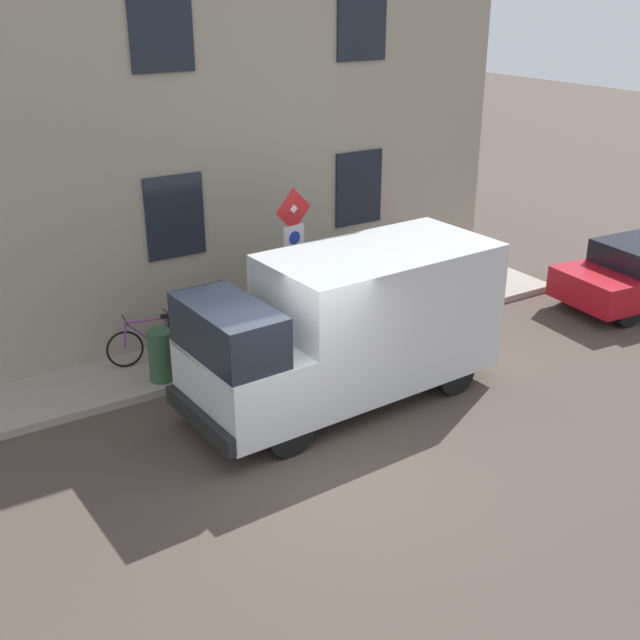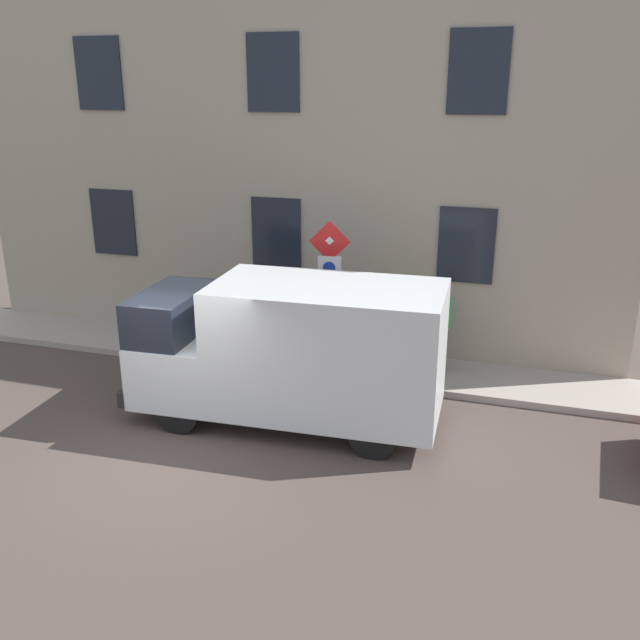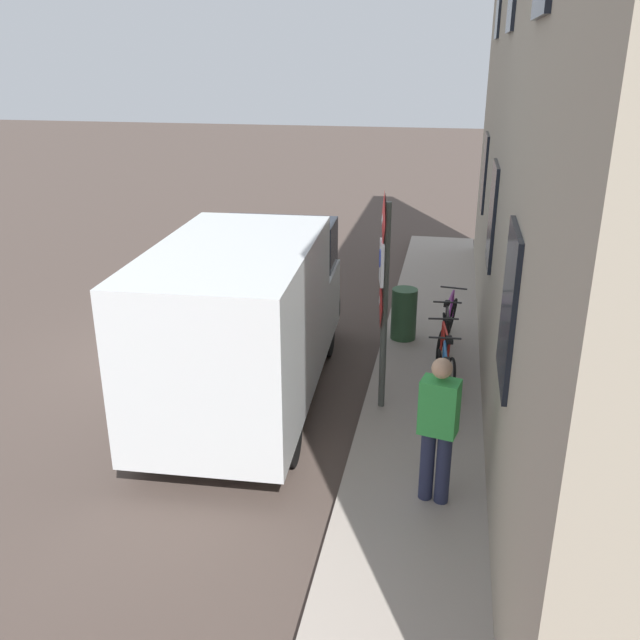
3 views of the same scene
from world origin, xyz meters
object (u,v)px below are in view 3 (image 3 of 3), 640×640
object	(u,v)px
bicycle_red	(445,362)
bicycle_purple	(448,324)
sign_post_stacked	(382,279)
delivery_van	(247,315)
bicycle_blue	(444,384)
bicycle_black	(446,342)
litter_bin	(404,314)
pedestrian	(438,426)

from	to	relation	value
bicycle_red	bicycle_purple	size ratio (longest dim) A/B	1.00
sign_post_stacked	delivery_van	bearing A→B (deg)	177.67
bicycle_blue	bicycle_red	distance (m)	0.77
bicycle_black	litter_bin	distance (m)	1.19
sign_post_stacked	bicycle_purple	world-z (taller)	sign_post_stacked
sign_post_stacked	bicycle_blue	world-z (taller)	sign_post_stacked
bicycle_blue	litter_bin	xyz separation A→B (m)	(-0.75, 2.46, 0.08)
sign_post_stacked	delivery_van	distance (m)	2.02
bicycle_red	bicycle_black	size ratio (longest dim) A/B	1.00
bicycle_black	bicycle_purple	xyz separation A→B (m)	(0.00, 0.77, 0.00)
bicycle_purple	litter_bin	size ratio (longest dim) A/B	1.90
sign_post_stacked	bicycle_purple	xyz separation A→B (m)	(0.90, 2.39, -1.50)
sign_post_stacked	bicycle_red	distance (m)	1.95
bicycle_blue	sign_post_stacked	bearing A→B (deg)	92.07
bicycle_black	litter_bin	world-z (taller)	litter_bin
bicycle_purple	bicycle_blue	bearing A→B (deg)	-172.18
pedestrian	litter_bin	world-z (taller)	pedestrian
bicycle_purple	delivery_van	bearing A→B (deg)	137.46
bicycle_red	pedestrian	size ratio (longest dim) A/B	0.99
bicycle_purple	litter_bin	xyz separation A→B (m)	(-0.75, 0.16, 0.08)
bicycle_red	bicycle_black	xyz separation A→B (m)	(0.00, 0.77, 0.00)
sign_post_stacked	bicycle_blue	bearing A→B (deg)	5.67
bicycle_blue	litter_bin	bearing A→B (deg)	13.41
sign_post_stacked	pedestrian	size ratio (longest dim) A/B	1.70
pedestrian	bicycle_black	bearing A→B (deg)	-168.00
bicycle_black	bicycle_purple	bearing A→B (deg)	-3.68
sign_post_stacked	litter_bin	bearing A→B (deg)	86.69
bicycle_purple	bicycle_red	bearing A→B (deg)	-172.22
delivery_van	litter_bin	distance (m)	3.29
pedestrian	bicycle_blue	bearing A→B (deg)	-168.47
delivery_van	litter_bin	bearing A→B (deg)	-42.37
bicycle_purple	pedestrian	size ratio (longest dim) A/B	0.99
bicycle_blue	bicycle_purple	world-z (taller)	same
sign_post_stacked	litter_bin	size ratio (longest dim) A/B	3.26
litter_bin	bicycle_purple	bearing A→B (deg)	-11.72
sign_post_stacked	bicycle_red	size ratio (longest dim) A/B	1.72
bicycle_red	litter_bin	distance (m)	1.85
bicycle_black	delivery_van	bearing A→B (deg)	115.38
bicycle_black	litter_bin	size ratio (longest dim) A/B	1.90
bicycle_blue	pedestrian	bearing A→B (deg)	175.26
sign_post_stacked	bicycle_red	bearing A→B (deg)	43.63
delivery_van	bicycle_black	distance (m)	3.30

